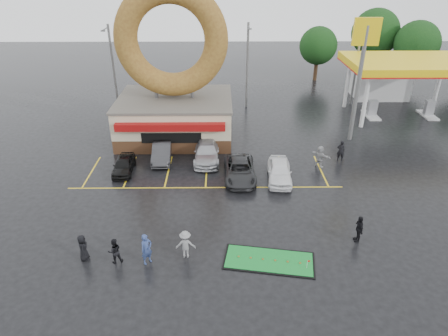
{
  "coord_description": "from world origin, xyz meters",
  "views": [
    {
      "loc": [
        1.09,
        -21.58,
        14.88
      ],
      "look_at": [
        1.33,
        2.29,
        2.2
      ],
      "focal_mm": 32.0,
      "sensor_mm": 36.0,
      "label": 1
    }
  ],
  "objects_px": {
    "streetlight_right": "(357,62)",
    "car_silver": "(207,152)",
    "gas_station": "(395,74)",
    "streetlight_mid": "(247,64)",
    "shell_sign": "(362,58)",
    "streetlight_left": "(113,67)",
    "person_blue": "(147,249)",
    "person_cameraman": "(359,229)",
    "dumpster": "(129,128)",
    "donut_shop": "(174,89)",
    "putting_green": "(269,260)",
    "car_black": "(124,165)",
    "car_grey": "(240,170)",
    "car_dgrey": "(162,152)",
    "car_white": "(279,171)"
  },
  "relations": [
    {
      "from": "person_cameraman",
      "to": "dumpster",
      "type": "distance_m",
      "value": 23.21
    },
    {
      "from": "streetlight_right",
      "to": "dumpster",
      "type": "xyz_separation_m",
      "value": [
        -23.5,
        -8.54,
        -4.13
      ]
    },
    {
      "from": "shell_sign",
      "to": "streetlight_right",
      "type": "xyz_separation_m",
      "value": [
        3.0,
        9.92,
        -2.6
      ]
    },
    {
      "from": "person_blue",
      "to": "donut_shop",
      "type": "bearing_deg",
      "value": 46.59
    },
    {
      "from": "streetlight_right",
      "to": "car_white",
      "type": "distance_m",
      "value": 20.72
    },
    {
      "from": "person_cameraman",
      "to": "dumpster",
      "type": "xyz_separation_m",
      "value": [
        -16.66,
        16.16,
        -0.2
      ]
    },
    {
      "from": "streetlight_right",
      "to": "car_black",
      "type": "xyz_separation_m",
      "value": [
        -22.41,
        -16.02,
        -4.17
      ]
    },
    {
      "from": "donut_shop",
      "to": "shell_sign",
      "type": "bearing_deg",
      "value": -3.47
    },
    {
      "from": "gas_station",
      "to": "car_silver",
      "type": "bearing_deg",
      "value": -147.03
    },
    {
      "from": "shell_sign",
      "to": "car_black",
      "type": "xyz_separation_m",
      "value": [
        -19.41,
        -6.1,
        -6.76
      ]
    },
    {
      "from": "dumpster",
      "to": "putting_green",
      "type": "height_order",
      "value": "dumpster"
    },
    {
      "from": "gas_station",
      "to": "streetlight_right",
      "type": "distance_m",
      "value": 4.26
    },
    {
      "from": "donut_shop",
      "to": "streetlight_left",
      "type": "xyz_separation_m",
      "value": [
        -7.0,
        6.95,
        0.32
      ]
    },
    {
      "from": "streetlight_mid",
      "to": "putting_green",
      "type": "height_order",
      "value": "streetlight_mid"
    },
    {
      "from": "shell_sign",
      "to": "car_silver",
      "type": "relative_size",
      "value": 2.12
    },
    {
      "from": "person_cameraman",
      "to": "dumpster",
      "type": "relative_size",
      "value": 0.94
    },
    {
      "from": "streetlight_mid",
      "to": "car_dgrey",
      "type": "xyz_separation_m",
      "value": [
        -7.71,
        -12.92,
        -4.08
      ]
    },
    {
      "from": "streetlight_mid",
      "to": "car_black",
      "type": "height_order",
      "value": "streetlight_mid"
    },
    {
      "from": "car_black",
      "to": "car_grey",
      "type": "relative_size",
      "value": 0.73
    },
    {
      "from": "streetlight_right",
      "to": "car_grey",
      "type": "relative_size",
      "value": 1.83
    },
    {
      "from": "car_black",
      "to": "person_cameraman",
      "type": "xyz_separation_m",
      "value": [
        15.57,
        -8.69,
        0.23
      ]
    },
    {
      "from": "streetlight_right",
      "to": "putting_green",
      "type": "bearing_deg",
      "value": -114.82
    },
    {
      "from": "streetlight_right",
      "to": "person_blue",
      "type": "distance_m",
      "value": 32.8
    },
    {
      "from": "streetlight_mid",
      "to": "dumpster",
      "type": "distance_m",
      "value": 14.36
    },
    {
      "from": "shell_sign",
      "to": "putting_green",
      "type": "relative_size",
      "value": 2.01
    },
    {
      "from": "streetlight_left",
      "to": "streetlight_mid",
      "type": "distance_m",
      "value": 14.04
    },
    {
      "from": "donut_shop",
      "to": "car_grey",
      "type": "xyz_separation_m",
      "value": [
        5.55,
        -8.18,
        -3.78
      ]
    },
    {
      "from": "donut_shop",
      "to": "streetlight_right",
      "type": "xyz_separation_m",
      "value": [
        19.0,
        8.95,
        0.32
      ]
    },
    {
      "from": "streetlight_left",
      "to": "person_blue",
      "type": "height_order",
      "value": "streetlight_left"
    },
    {
      "from": "streetlight_right",
      "to": "person_cameraman",
      "type": "relative_size",
      "value": 5.31
    },
    {
      "from": "shell_sign",
      "to": "donut_shop",
      "type": "bearing_deg",
      "value": 176.53
    },
    {
      "from": "car_dgrey",
      "to": "car_grey",
      "type": "height_order",
      "value": "car_dgrey"
    },
    {
      "from": "streetlight_mid",
      "to": "person_cameraman",
      "type": "distance_m",
      "value": 24.58
    },
    {
      "from": "streetlight_right",
      "to": "streetlight_mid",
      "type": "bearing_deg",
      "value": -175.24
    },
    {
      "from": "car_dgrey",
      "to": "car_white",
      "type": "bearing_deg",
      "value": -23.89
    },
    {
      "from": "gas_station",
      "to": "streetlight_mid",
      "type": "distance_m",
      "value": 16.04
    },
    {
      "from": "gas_station",
      "to": "person_blue",
      "type": "xyz_separation_m",
      "value": [
        -22.92,
        -25.53,
        -2.78
      ]
    },
    {
      "from": "streetlight_right",
      "to": "car_silver",
      "type": "xyz_separation_m",
      "value": [
        -16.03,
        -13.97,
        -4.06
      ]
    },
    {
      "from": "gas_station",
      "to": "car_white",
      "type": "height_order",
      "value": "gas_station"
    },
    {
      "from": "car_white",
      "to": "dumpster",
      "type": "bearing_deg",
      "value": 150.3
    },
    {
      "from": "car_white",
      "to": "person_blue",
      "type": "xyz_separation_m",
      "value": [
        -8.41,
        -9.11,
        0.19
      ]
    },
    {
      "from": "gas_station",
      "to": "shell_sign",
      "type": "xyz_separation_m",
      "value": [
        -7.0,
        -8.94,
        3.68
      ]
    },
    {
      "from": "streetlight_right",
      "to": "person_blue",
      "type": "bearing_deg",
      "value": -125.52
    },
    {
      "from": "gas_station",
      "to": "person_cameraman",
      "type": "bearing_deg",
      "value": -114.56
    },
    {
      "from": "donut_shop",
      "to": "putting_green",
      "type": "height_order",
      "value": "donut_shop"
    },
    {
      "from": "car_silver",
      "to": "streetlight_mid",
      "type": "bearing_deg",
      "value": 72.27
    },
    {
      "from": "car_grey",
      "to": "person_cameraman",
      "type": "height_order",
      "value": "person_cameraman"
    },
    {
      "from": "car_dgrey",
      "to": "car_grey",
      "type": "xyz_separation_m",
      "value": [
        6.26,
        -3.21,
        -0.02
      ]
    },
    {
      "from": "car_grey",
      "to": "person_blue",
      "type": "xyz_separation_m",
      "value": [
        -5.47,
        -9.39,
        0.24
      ]
    },
    {
      "from": "person_cameraman",
      "to": "gas_station",
      "type": "bearing_deg",
      "value": 155.4
    }
  ]
}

